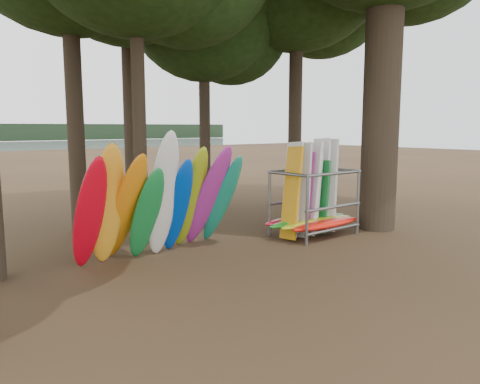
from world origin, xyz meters
TOP-DOWN VIEW (x-y plane):
  - ground at (0.00, 0.00)m, footprint 120.00×120.00m
  - oak_3 at (2.73, 6.54)m, footprint 6.83×6.83m
  - kayak_row at (-2.15, 1.42)m, footprint 4.41×2.07m
  - storage_rack at (2.55, 0.68)m, footprint 3.23×1.58m

SIDE VIEW (x-z plane):
  - ground at x=0.00m, z-range 0.00..0.00m
  - storage_rack at x=2.55m, z-range -0.51..2.38m
  - kayak_row at x=-2.15m, z-range -0.28..2.99m
  - oak_3 at x=2.73m, z-range 2.44..13.30m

